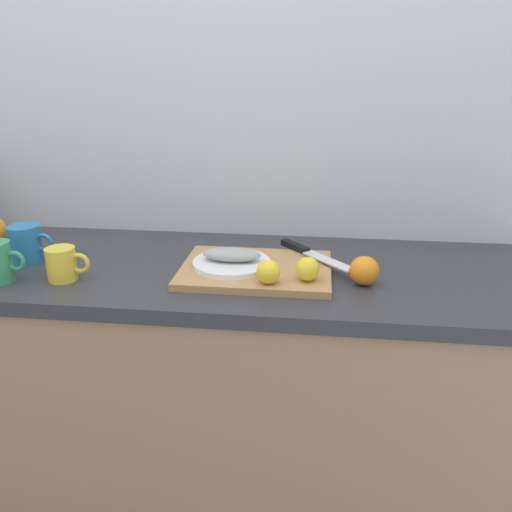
% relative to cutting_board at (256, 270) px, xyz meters
% --- Properties ---
extents(ground_plane, '(12.00, 12.00, 0.00)m').
position_rel_cutting_board_xyz_m(ground_plane, '(-0.20, 0.04, -0.91)').
color(ground_plane, slate).
extents(back_wall, '(3.20, 0.05, 2.50)m').
position_rel_cutting_board_xyz_m(back_wall, '(-0.20, 0.37, 0.34)').
color(back_wall, silver).
rests_on(back_wall, ground_plane).
extents(kitchen_counter, '(2.00, 0.60, 0.90)m').
position_rel_cutting_board_xyz_m(kitchen_counter, '(-0.20, 0.04, -0.46)').
color(kitchen_counter, '#9E7A56').
rests_on(kitchen_counter, ground_plane).
extents(cutting_board, '(0.40, 0.30, 0.02)m').
position_rel_cutting_board_xyz_m(cutting_board, '(0.00, 0.00, 0.00)').
color(cutting_board, tan).
rests_on(cutting_board, kitchen_counter).
extents(white_plate, '(0.21, 0.21, 0.01)m').
position_rel_cutting_board_xyz_m(white_plate, '(-0.07, -0.00, 0.02)').
color(white_plate, white).
rests_on(white_plate, cutting_board).
extents(fish_fillet, '(0.16, 0.07, 0.04)m').
position_rel_cutting_board_xyz_m(fish_fillet, '(-0.07, -0.00, 0.04)').
color(fish_fillet, '#999E99').
rests_on(fish_fillet, white_plate).
extents(chef_knife, '(0.22, 0.23, 0.02)m').
position_rel_cutting_board_xyz_m(chef_knife, '(0.13, 0.11, 0.02)').
color(chef_knife, silver).
rests_on(chef_knife, cutting_board).
extents(lemon_0, '(0.06, 0.06, 0.06)m').
position_rel_cutting_board_xyz_m(lemon_0, '(0.14, -0.08, 0.04)').
color(lemon_0, yellow).
rests_on(lemon_0, cutting_board).
extents(lemon_1, '(0.06, 0.06, 0.06)m').
position_rel_cutting_board_xyz_m(lemon_1, '(0.04, -0.11, 0.04)').
color(lemon_1, yellow).
rests_on(lemon_1, cutting_board).
extents(coffee_mug_0, '(0.12, 0.08, 0.09)m').
position_rel_cutting_board_xyz_m(coffee_mug_0, '(-0.50, -0.11, 0.03)').
color(coffee_mug_0, yellow).
rests_on(coffee_mug_0, kitchen_counter).
extents(coffee_mug_1, '(0.13, 0.09, 0.11)m').
position_rel_cutting_board_xyz_m(coffee_mug_1, '(-0.67, 0.01, 0.04)').
color(coffee_mug_1, '#2672B2').
rests_on(coffee_mug_1, kitchen_counter).
extents(orange_2, '(0.08, 0.08, 0.08)m').
position_rel_cutting_board_xyz_m(orange_2, '(0.29, -0.04, 0.03)').
color(orange_2, orange).
rests_on(orange_2, kitchen_counter).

